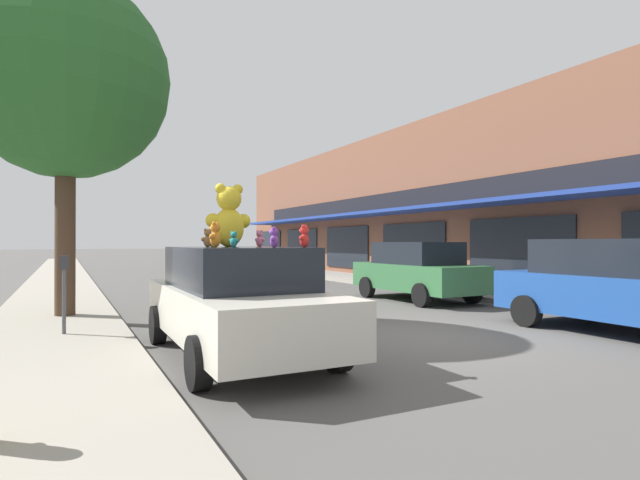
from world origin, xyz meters
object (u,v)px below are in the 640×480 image
Objects in this scene: teddy_bear_blue at (233,236)px; parked_car_far_center at (417,270)px; teddy_bear_white at (227,236)px; street_tree at (66,79)px; plush_art_car at (236,300)px; teddy_bear_orange at (215,235)px; parking_meter at (64,284)px; teddy_bear_giant at (229,217)px; teddy_bear_red at (304,237)px; parked_car_far_left at (622,284)px; teddy_bear_teal at (234,240)px; teddy_bear_pink at (260,239)px; teddy_bear_green at (212,240)px; teddy_bear_purple at (274,238)px; teddy_bear_brown at (208,238)px.

teddy_bear_blue is 7.23m from parked_car_far_center.
street_tree is (-2.29, 3.67, 3.26)m from teddy_bear_white.
street_tree is at bearing -57.09° from teddy_bear_white.
teddy_bear_orange reaches higher than plush_art_car.
teddy_bear_giant is at bearing -39.61° from parking_meter.
teddy_bear_giant reaches higher than teddy_bear_orange.
parking_meter is at bearing -92.90° from teddy_bear_red.
teddy_bear_blue is at bearing -172.04° from teddy_bear_orange.
teddy_bear_giant reaches higher than teddy_bear_white.
parked_car_far_left is at bearing 165.91° from teddy_bear_giant.
parked_car_far_left reaches higher than parking_meter.
teddy_bear_giant is at bearing -45.07° from teddy_bear_teal.
teddy_bear_pink reaches higher than teddy_bear_green.
teddy_bear_green is at bearing 17.34° from teddy_bear_blue.
parked_car_far_left is at bearing -22.32° from parking_meter.
plush_art_car is at bearing 83.96° from teddy_bear_white.
teddy_bear_purple is (-0.04, -1.90, -0.04)m from teddy_bear_blue.
plush_art_car is 1.50m from teddy_bear_red.
teddy_bear_pink is 0.06× the size of parked_car_far_left.
parked_car_far_center is 9.13m from parking_meter.
teddy_bear_white is at bearing -101.50° from teddy_bear_giant.
teddy_bear_red reaches higher than parking_meter.
teddy_bear_green is 0.48m from teddy_bear_brown.
teddy_bear_orange is at bearing -147.58° from parked_car_far_center.
teddy_bear_orange is at bearing 41.00° from teddy_bear_teal.
teddy_bear_red is at bearing 176.15° from parked_car_far_left.
teddy_bear_giant is at bearing 85.28° from teddy_bear_pink.
teddy_bear_giant is 4.41× the size of teddy_bear_green.
teddy_bear_purple is at bearing 107.71° from teddy_bear_brown.
teddy_bear_red is at bearing 81.69° from teddy_bear_blue.
teddy_bear_orange is 1.30× the size of teddy_bear_brown.
teddy_bear_pink is 0.52m from teddy_bear_blue.
teddy_bear_giant is 0.22× the size of parked_car_far_left.
parked_car_far_center is 9.77m from street_tree.
teddy_bear_red reaches higher than teddy_bear_green.
teddy_bear_teal is at bearing -127.49° from teddy_bear_purple.
teddy_bear_blue is at bearing -54.44° from street_tree.
parked_car_far_left is at bearing -11.90° from plush_art_car.
parking_meter is (-2.31, 1.33, -0.77)m from teddy_bear_white.
teddy_bear_teal is at bearing -47.63° from parking_meter.
teddy_bear_giant reaches higher than plush_art_car.
plush_art_car is 1.26m from teddy_bear_giant.
teddy_bear_green is (-0.39, 1.61, -0.03)m from teddy_bear_purple.
teddy_bear_pink is at bearing -54.42° from street_tree.
street_tree reaches higher than parked_car_far_left.
teddy_bear_purple is 0.91× the size of teddy_bear_red.
teddy_bear_brown is 2.73m from parking_meter.
teddy_bear_teal is 0.76× the size of teddy_bear_red.
teddy_bear_green is at bearing -111.96° from teddy_bear_red.
plush_art_car reaches higher than parking_meter.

